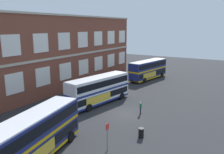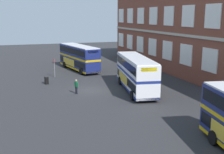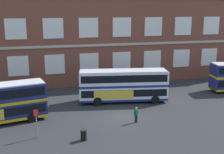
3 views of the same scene
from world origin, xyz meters
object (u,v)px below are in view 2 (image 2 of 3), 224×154
(double_decker_middle, at_px, (136,73))
(bus_stand_flag, at_px, (54,66))
(waiting_passenger, at_px, (76,86))
(double_decker_near, at_px, (79,57))
(station_litter_bin, at_px, (47,80))

(double_decker_middle, relative_size, bus_stand_flag, 4.18)
(double_decker_middle, xyz_separation_m, waiting_passenger, (-0.77, -7.07, -1.22))
(double_decker_near, xyz_separation_m, station_litter_bin, (8.44, -6.17, -1.63))
(double_decker_middle, distance_m, waiting_passenger, 7.22)
(waiting_passenger, xyz_separation_m, bus_stand_flag, (-10.01, -1.18, 0.70))
(double_decker_near, distance_m, waiting_passenger, 14.86)
(waiting_passenger, height_order, station_litter_bin, waiting_passenger)
(double_decker_near, relative_size, bus_stand_flag, 4.18)
(waiting_passenger, bearing_deg, double_decker_near, 166.70)
(double_decker_near, relative_size, station_litter_bin, 10.96)
(station_litter_bin, bearing_deg, bus_stand_flag, 158.51)
(double_decker_near, distance_m, bus_stand_flag, 6.38)
(double_decker_middle, distance_m, bus_stand_flag, 13.58)
(double_decker_middle, bearing_deg, station_litter_bin, -124.42)
(waiting_passenger, relative_size, bus_stand_flag, 0.63)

